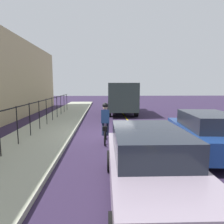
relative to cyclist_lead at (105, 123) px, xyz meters
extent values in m
plane|color=#2D213C|center=(1.38, -0.15, -0.91)|extent=(80.00, 80.00, 0.00)
cube|color=yellow|center=(1.38, -1.75, -0.91)|extent=(36.00, 0.12, 0.01)
cube|color=#A2A58E|center=(1.38, 3.25, -0.84)|extent=(40.00, 3.20, 0.15)
cylinder|color=black|center=(-0.53, 3.65, 0.04)|extent=(0.04, 0.04, 1.60)
cylinder|color=black|center=(0.92, 3.65, 0.04)|extent=(0.04, 0.04, 1.60)
cylinder|color=black|center=(2.38, 3.65, 0.04)|extent=(0.04, 0.04, 1.60)
cylinder|color=black|center=(3.83, 3.65, 0.04)|extent=(0.04, 0.04, 1.60)
cylinder|color=black|center=(5.28, 3.65, 0.04)|extent=(0.04, 0.04, 1.60)
cylinder|color=black|center=(6.73, 3.65, 0.04)|extent=(0.04, 0.04, 1.60)
cylinder|color=black|center=(8.18, 3.65, 0.04)|extent=(0.04, 0.04, 1.60)
cylinder|color=black|center=(9.64, 3.65, 0.04)|extent=(0.04, 0.04, 1.60)
cylinder|color=black|center=(11.09, 3.65, 0.04)|extent=(0.04, 0.04, 1.60)
cube|color=black|center=(2.38, 3.65, 0.79)|extent=(17.42, 0.04, 0.04)
torus|color=black|center=(0.60, -0.04, -0.58)|extent=(0.66, 0.10, 0.66)
torus|color=black|center=(-0.44, 0.03, -0.58)|extent=(0.66, 0.10, 0.66)
cube|color=black|center=(0.08, 0.00, -0.33)|extent=(0.93, 0.09, 0.24)
cylinder|color=black|center=(-0.07, 0.00, -0.18)|extent=(0.03, 0.03, 0.35)
cube|color=navy|center=(-0.02, 0.00, 0.29)|extent=(0.36, 0.38, 0.63)
sphere|color=tan|center=(0.03, 0.00, 0.71)|extent=(0.22, 0.22, 0.22)
sphere|color=black|center=(0.03, 0.00, 0.78)|extent=(0.26, 0.26, 0.26)
cylinder|color=#191E38|center=(-0.03, 0.10, -0.23)|extent=(0.34, 0.14, 0.65)
cylinder|color=#191E38|center=(-0.05, -0.10, -0.23)|extent=(0.34, 0.14, 0.65)
cube|color=black|center=(-0.39, 0.02, -0.16)|extent=(0.25, 0.21, 0.18)
cube|color=navy|center=(-1.58, -3.78, -0.24)|extent=(4.54, 2.19, 0.70)
cube|color=#1E232D|center=(-1.78, -3.76, 0.39)|extent=(2.60, 1.80, 0.56)
cylinder|color=black|center=(-0.01, -3.07, -0.59)|extent=(0.66, 0.28, 0.64)
cylinder|color=black|center=(-0.17, -4.76, -0.59)|extent=(0.66, 0.28, 0.64)
cylinder|color=black|center=(-2.99, -2.80, -0.59)|extent=(0.66, 0.28, 0.64)
cube|color=gray|center=(-4.55, -0.94, -0.24)|extent=(4.43, 1.87, 0.70)
cube|color=#1E232D|center=(-4.35, -0.95, 0.39)|extent=(2.49, 1.62, 0.56)
cylinder|color=black|center=(-3.07, -1.82, -0.59)|extent=(0.64, 0.23, 0.64)
cylinder|color=black|center=(-3.04, -0.12, -0.59)|extent=(0.64, 0.23, 0.64)
cube|color=#273230|center=(8.67, -1.59, 0.72)|extent=(4.84, 2.57, 2.30)
cube|color=#BDB6C2|center=(12.09, -1.71, 0.52)|extent=(1.90, 2.27, 1.90)
cylinder|color=black|center=(11.99, -0.59, -0.43)|extent=(0.97, 0.33, 0.96)
cylinder|color=black|center=(11.91, -2.83, -0.43)|extent=(0.97, 0.33, 0.96)
cylinder|color=black|center=(7.65, -0.43, -0.43)|extent=(0.97, 0.33, 0.96)
cylinder|color=black|center=(7.57, -2.67, -0.43)|extent=(0.97, 0.33, 0.96)
camera|label=1|loc=(-8.82, 0.12, 1.67)|focal=32.09mm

